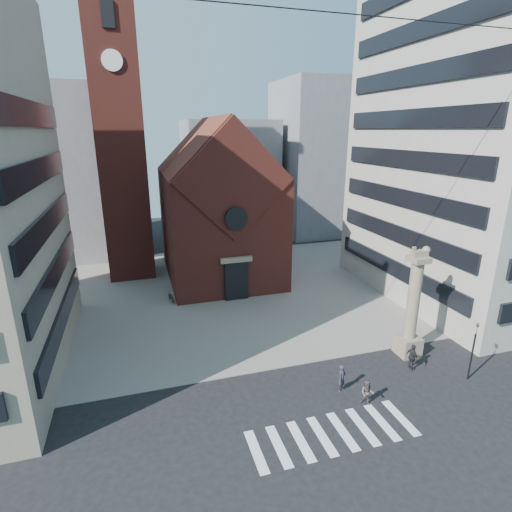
# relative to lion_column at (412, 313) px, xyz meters

# --- Properties ---
(ground) EXTENTS (120.00, 120.00, 0.00)m
(ground) POSITION_rel_lion_column_xyz_m (-10.01, -3.00, -3.46)
(ground) COLOR black
(ground) RESTS_ON ground
(piazza) EXTENTS (46.00, 30.00, 0.05)m
(piazza) POSITION_rel_lion_column_xyz_m (-10.01, 16.00, -3.43)
(piazza) COLOR gray
(piazza) RESTS_ON ground
(zebra_crossing) EXTENTS (10.20, 3.20, 0.01)m
(zebra_crossing) POSITION_rel_lion_column_xyz_m (-9.46, -6.00, -3.45)
(zebra_crossing) COLOR white
(zebra_crossing) RESTS_ON ground
(church) EXTENTS (12.00, 16.65, 18.00)m
(church) POSITION_rel_lion_column_xyz_m (-10.01, 22.04, 4.53)
(church) COLOR maroon
(church) RESTS_ON ground
(campanile) EXTENTS (5.50, 5.50, 31.20)m
(campanile) POSITION_rel_lion_column_xyz_m (-20.01, 25.00, 12.28)
(campanile) COLOR maroon
(campanile) RESTS_ON ground
(building_right) EXTENTS (18.00, 22.00, 32.00)m
(building_right) POSITION_rel_lion_column_xyz_m (13.99, 9.00, 12.54)
(building_right) COLOR #AEAA9D
(building_right) RESTS_ON ground
(bg_block_left) EXTENTS (16.00, 14.00, 22.00)m
(bg_block_left) POSITION_rel_lion_column_xyz_m (-30.01, 37.00, 7.54)
(bg_block_left) COLOR gray
(bg_block_left) RESTS_ON ground
(bg_block_mid) EXTENTS (14.00, 12.00, 18.00)m
(bg_block_mid) POSITION_rel_lion_column_xyz_m (-4.01, 42.00, 5.54)
(bg_block_mid) COLOR gray
(bg_block_mid) RESTS_ON ground
(bg_block_right) EXTENTS (16.00, 14.00, 24.00)m
(bg_block_right) POSITION_rel_lion_column_xyz_m (11.99, 39.00, 8.54)
(bg_block_right) COLOR gray
(bg_block_right) RESTS_ON ground
(lion_column) EXTENTS (1.63, 1.60, 8.68)m
(lion_column) POSITION_rel_lion_column_xyz_m (0.00, 0.00, 0.00)
(lion_column) COLOR gray
(lion_column) RESTS_ON ground
(traffic_light) EXTENTS (0.13, 0.16, 4.30)m
(traffic_light) POSITION_rel_lion_column_xyz_m (1.99, -4.00, -1.17)
(traffic_light) COLOR black
(traffic_light) RESTS_ON ground
(pedestrian_0) EXTENTS (0.82, 0.74, 1.88)m
(pedestrian_0) POSITION_rel_lion_column_xyz_m (-7.06, -2.58, -2.52)
(pedestrian_0) COLOR #2E2B3C
(pedestrian_0) RESTS_ON ground
(pedestrian_1) EXTENTS (1.04, 1.01, 1.70)m
(pedestrian_1) POSITION_rel_lion_column_xyz_m (-6.23, -4.32, -2.61)
(pedestrian_1) COLOR #594A47
(pedestrian_1) RESTS_ON ground
(pedestrian_2) EXTENTS (0.50, 1.16, 1.96)m
(pedestrian_2) POSITION_rel_lion_column_xyz_m (-1.01, -1.83, -2.48)
(pedestrian_2) COLOR #232128
(pedestrian_2) RESTS_ON ground
(scooter_0) EXTENTS (0.97, 1.88, 0.94)m
(scooter_0) POSITION_rel_lion_column_xyz_m (-16.44, 15.31, -2.94)
(scooter_0) COLOR black
(scooter_0) RESTS_ON piazza
(scooter_1) EXTENTS (0.83, 1.80, 1.04)m
(scooter_1) POSITION_rel_lion_column_xyz_m (-14.89, 15.31, -2.88)
(scooter_1) COLOR black
(scooter_1) RESTS_ON piazza
(scooter_2) EXTENTS (0.97, 1.88, 0.94)m
(scooter_2) POSITION_rel_lion_column_xyz_m (-13.34, 15.31, -2.94)
(scooter_2) COLOR black
(scooter_2) RESTS_ON piazza
(scooter_3) EXTENTS (0.83, 1.80, 1.04)m
(scooter_3) POSITION_rel_lion_column_xyz_m (-11.79, 15.31, -2.88)
(scooter_3) COLOR black
(scooter_3) RESTS_ON piazza
(scooter_4) EXTENTS (0.97, 1.88, 0.94)m
(scooter_4) POSITION_rel_lion_column_xyz_m (-10.24, 15.31, -2.94)
(scooter_4) COLOR black
(scooter_4) RESTS_ON piazza
(scooter_5) EXTENTS (0.83, 1.80, 1.04)m
(scooter_5) POSITION_rel_lion_column_xyz_m (-8.69, 15.31, -2.88)
(scooter_5) COLOR black
(scooter_5) RESTS_ON piazza
(scooter_6) EXTENTS (0.97, 1.88, 0.94)m
(scooter_6) POSITION_rel_lion_column_xyz_m (-7.14, 15.31, -2.94)
(scooter_6) COLOR black
(scooter_6) RESTS_ON piazza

